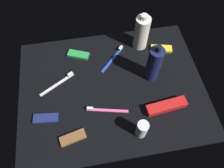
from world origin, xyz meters
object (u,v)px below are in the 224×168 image
Objects in this scene: snack_bar_yellow at (161,49)px; snack_bar_green at (78,55)px; lotion_bottle at (154,64)px; toothbrush_pink at (105,110)px; toothbrush_blue at (114,58)px; toothpaste_box_red at (166,106)px; toothbrush_white at (59,83)px; snack_bar_brown at (73,138)px; bodywash_bottle at (142,33)px; deodorant_stick at (142,129)px; snack_bar_navy at (46,118)px.

snack_bar_yellow and snack_bar_green have the same top height.
toothbrush_pink is at bearing -150.10° from lotion_bottle.
lotion_bottle is 22.02cm from toothbrush_blue.
toothpaste_box_red is at bearing -22.38° from snack_bar_green.
toothbrush_white is 26.94cm from snack_bar_brown.
snack_bar_brown is at bearing -131.50° from bodywash_bottle.
lotion_bottle is at bearing 18.57° from snack_bar_brown.
toothbrush_white is at bearing -159.31° from bodywash_bottle.
toothbrush_pink is (-23.92, -13.75, -8.93)cm from lotion_bottle.
snack_bar_yellow is 1.00× the size of snack_bar_green.
lotion_bottle is 1.33× the size of toothbrush_white.
bodywash_bottle is 1.92× the size of snack_bar_green.
toothbrush_white is (-31.47, 29.13, -4.42)cm from deodorant_stick.
snack_bar_green is (5.94, 40.97, 0.00)cm from snack_bar_brown.
toothpaste_box_red reaches higher than toothbrush_white.
snack_bar_brown and snack_bar_green have the same top height.
toothpaste_box_red reaches higher than toothbrush_blue.
snack_bar_brown is at bearing -75.81° from snack_bar_green.
toothpaste_box_red is at bearing -59.41° from toothbrush_blue.
toothbrush_blue is 34.71cm from toothpaste_box_red.
snack_bar_green is at bearing 129.09° from toothpaste_box_red.
toothbrush_blue is at bearing 44.90° from snack_bar_brown.
snack_bar_navy and snack_bar_brown have the same top height.
lotion_bottle reaches higher than snack_bar_green.
bodywash_bottle is at bearing 35.64° from snack_bar_brown.
toothbrush_white is 17.62cm from snack_bar_green.
toothbrush_blue is (-14.55, -6.00, -8.52)cm from bodywash_bottle.
bodywash_bottle is (-0.87, 18.94, -0.41)cm from lotion_bottle.
snack_bar_yellow is at bearing 17.86° from snack_bar_green.
lotion_bottle is at bearing -5.96° from snack_bar_green.
lotion_bottle is 45.81cm from snack_bar_brown.
toothbrush_blue is 24.79cm from snack_bar_yellow.
snack_bar_brown is at bearing 174.69° from deodorant_stick.
lotion_bottle is 19.12cm from snack_bar_yellow.
lotion_bottle is 43.67cm from toothbrush_white.
snack_bar_navy is (-33.51, -26.30, 0.14)cm from toothbrush_blue.
toothbrush_blue is 28.92cm from toothbrush_white.
snack_bar_navy and snack_bar_green have the same top height.
snack_bar_yellow is at bearing 11.97° from toothbrush_white.
toothbrush_pink is 1.71× the size of snack_bar_yellow.
toothbrush_white is (-18.71, 16.92, 0.00)cm from toothbrush_pink.
snack_bar_green is (-17.01, 4.58, 0.14)cm from toothbrush_blue.
lotion_bottle is at bearing 66.73° from deodorant_stick.
snack_bar_yellow is at bearing 62.94° from deodorant_stick.
bodywash_bottle reaches higher than snack_bar_yellow.
lotion_bottle is at bearing 21.56° from snack_bar_navy.
toothbrush_blue is 1.34× the size of snack_bar_green.
bodywash_bottle is 46.25cm from deodorant_stick.
snack_bar_navy is (-48.92, -13.35, -8.79)cm from lotion_bottle.
toothpaste_box_red is at bearing -24.12° from toothbrush_white.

